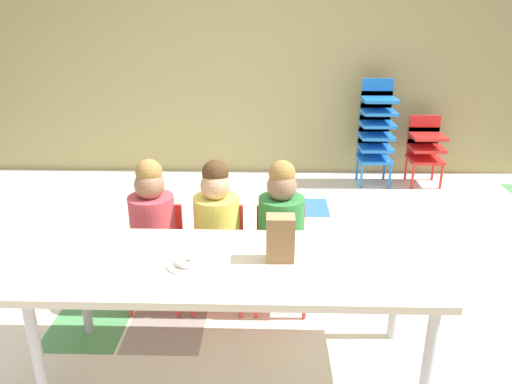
% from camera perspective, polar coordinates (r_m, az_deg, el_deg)
% --- Properties ---
extents(ground_plane, '(6.19, 4.81, 0.02)m').
position_cam_1_polar(ground_plane, '(3.25, -0.90, -11.22)').
color(ground_plane, silver).
extents(back_wall, '(6.19, 0.10, 2.65)m').
position_cam_1_polar(back_wall, '(5.16, 0.18, 16.69)').
color(back_wall, tan).
rests_on(back_wall, ground_plane).
extents(craft_table, '(1.85, 0.68, 0.61)m').
position_cam_1_polar(craft_table, '(2.31, -2.58, -9.25)').
color(craft_table, beige).
rests_on(craft_table, ground_plane).
extents(seated_child_near_camera, '(0.33, 0.33, 0.92)m').
position_cam_1_polar(seated_child_near_camera, '(2.89, -11.90, -3.31)').
color(seated_child_near_camera, red).
rests_on(seated_child_near_camera, ground_plane).
extents(seated_child_middle_seat, '(0.32, 0.31, 0.92)m').
position_cam_1_polar(seated_child_middle_seat, '(2.83, -4.58, -3.46)').
color(seated_child_middle_seat, red).
rests_on(seated_child_middle_seat, ground_plane).
extents(seated_child_far_right, '(0.34, 0.34, 0.92)m').
position_cam_1_polar(seated_child_far_right, '(2.81, 2.94, -3.55)').
color(seated_child_far_right, red).
rests_on(seated_child_far_right, ground_plane).
extents(kid_chair_blue_stack, '(0.32, 0.30, 1.04)m').
position_cam_1_polar(kid_chair_blue_stack, '(5.03, 13.80, 7.31)').
color(kid_chair_blue_stack, blue).
rests_on(kid_chair_blue_stack, ground_plane).
extents(kid_chair_red_stack, '(0.32, 0.30, 0.68)m').
position_cam_1_polar(kid_chair_red_stack, '(5.20, 19.07, 5.13)').
color(kid_chair_red_stack, red).
rests_on(kid_chair_red_stack, ground_plane).
extents(paper_bag_brown, '(0.13, 0.09, 0.22)m').
position_cam_1_polar(paper_bag_brown, '(2.25, 2.85, -5.39)').
color(paper_bag_brown, '#9E754C').
rests_on(paper_bag_brown, craft_table).
extents(paper_plate_near_edge, '(0.18, 0.18, 0.01)m').
position_cam_1_polar(paper_plate_near_edge, '(2.27, -8.03, -8.40)').
color(paper_plate_near_edge, white).
rests_on(paper_plate_near_edge, craft_table).
extents(donut_powdered_on_plate, '(0.10, 0.10, 0.03)m').
position_cam_1_polar(donut_powdered_on_plate, '(2.26, -8.05, -7.98)').
color(donut_powdered_on_plate, white).
rests_on(donut_powdered_on_plate, craft_table).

